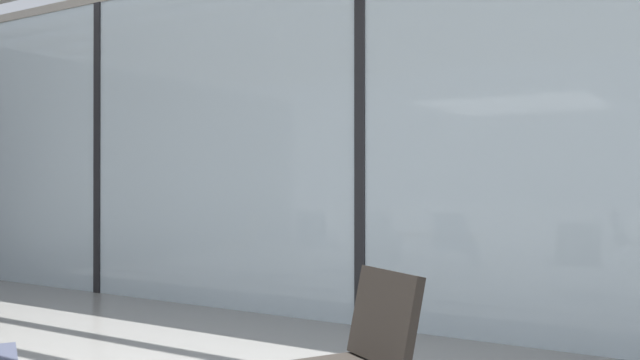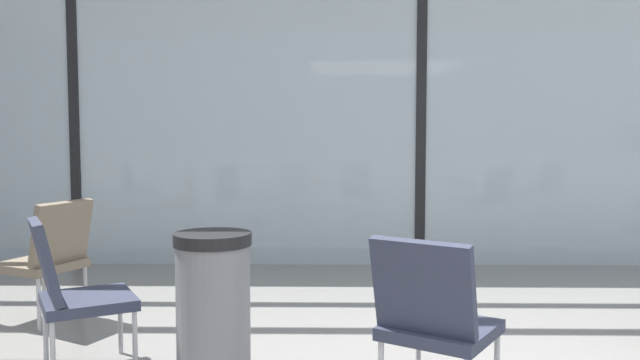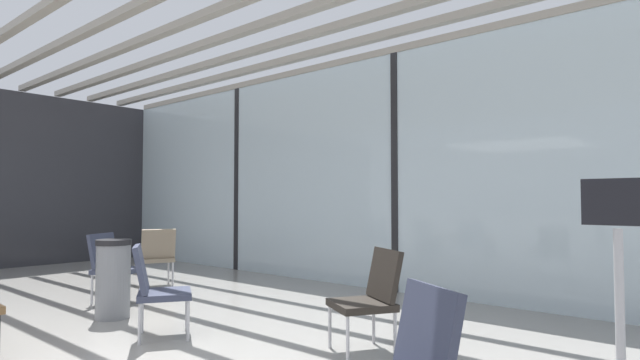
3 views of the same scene
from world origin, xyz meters
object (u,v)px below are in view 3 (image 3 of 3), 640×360
(lounge_chair_2, at_px, (112,263))
(trash_bin, at_px, (113,278))
(parked_airplane, at_px, (482,170))
(info_sign, at_px, (619,292))
(lounge_chair_4, at_px, (371,293))
(lounge_chair_3, at_px, (157,254))
(lounge_chair_6, at_px, (155,285))

(lounge_chair_2, relative_size, trash_bin, 1.01)
(parked_airplane, relative_size, trash_bin, 15.67)
(lounge_chair_2, relative_size, info_sign, 0.60)
(lounge_chair_4, bearing_deg, info_sign, 40.27)
(lounge_chair_3, relative_size, trash_bin, 1.01)
(parked_airplane, height_order, trash_bin, parked_airplane)
(lounge_chair_2, bearing_deg, lounge_chair_6, -134.32)
(parked_airplane, bearing_deg, trash_bin, -90.31)
(lounge_chair_3, bearing_deg, info_sign, 111.75)
(lounge_chair_4, bearing_deg, lounge_chair_6, -120.77)
(lounge_chair_3, xyz_separation_m, lounge_chair_4, (4.26, -0.53, 0.00))
(lounge_chair_2, relative_size, lounge_chair_4, 1.00)
(trash_bin, bearing_deg, info_sign, 14.22)
(info_sign, bearing_deg, lounge_chair_6, -160.16)
(lounge_chair_4, bearing_deg, lounge_chair_2, -142.59)
(lounge_chair_4, xyz_separation_m, lounge_chair_6, (-1.79, -0.98, 0.00))
(parked_airplane, height_order, lounge_chair_6, parked_airplane)
(lounge_chair_3, height_order, lounge_chair_4, same)
(lounge_chair_2, xyz_separation_m, lounge_chair_6, (1.92, -0.53, 0.00))
(lounge_chair_3, distance_m, lounge_chair_6, 2.90)
(info_sign, bearing_deg, lounge_chair_4, -170.15)
(lounge_chair_6, bearing_deg, lounge_chair_2, 16.96)
(lounge_chair_3, bearing_deg, parked_airplane, -166.17)
(lounge_chair_3, xyz_separation_m, lounge_chair_6, (2.47, -1.51, 0.00))
(lounge_chair_3, relative_size, info_sign, 0.60)
(lounge_chair_2, relative_size, lounge_chair_3, 1.00)
(parked_airplane, distance_m, lounge_chair_3, 8.69)
(lounge_chair_6, bearing_deg, trash_bin, 25.91)
(parked_airplane, bearing_deg, lounge_chair_3, -99.93)
(lounge_chair_2, bearing_deg, parked_airplane, -34.49)
(lounge_chair_2, xyz_separation_m, lounge_chair_4, (3.71, 0.45, 0.00))
(trash_bin, height_order, info_sign, info_sign)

